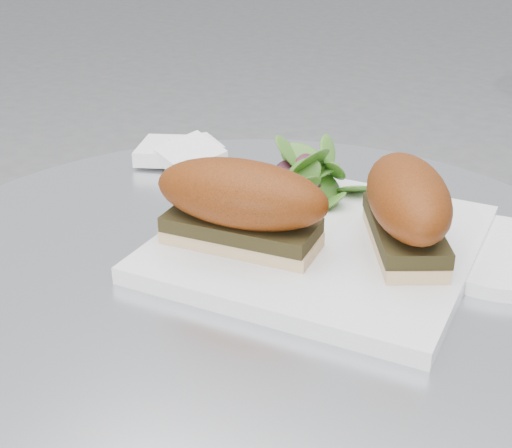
{
  "coord_description": "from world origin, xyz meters",
  "views": [
    {
      "loc": [
        0.28,
        -0.49,
        1.05
      ],
      "look_at": [
        -0.01,
        0.01,
        0.77
      ],
      "focal_mm": 50.0,
      "sensor_mm": 36.0,
      "label": 1
    }
  ],
  "objects_px": {
    "plate": "(321,242)",
    "sandwich_left": "(241,203)",
    "sandwich_right": "(407,206)",
    "saucer": "(497,255)"
  },
  "relations": [
    {
      "from": "plate",
      "to": "sandwich_right",
      "type": "height_order",
      "value": "sandwich_right"
    },
    {
      "from": "plate",
      "to": "saucer",
      "type": "distance_m",
      "value": 0.16
    },
    {
      "from": "plate",
      "to": "sandwich_left",
      "type": "height_order",
      "value": "sandwich_left"
    },
    {
      "from": "plate",
      "to": "sandwich_right",
      "type": "bearing_deg",
      "value": 9.75
    },
    {
      "from": "plate",
      "to": "sandwich_right",
      "type": "distance_m",
      "value": 0.09
    },
    {
      "from": "sandwich_left",
      "to": "saucer",
      "type": "bearing_deg",
      "value": 22.76
    },
    {
      "from": "saucer",
      "to": "sandwich_right",
      "type": "bearing_deg",
      "value": -147.43
    },
    {
      "from": "sandwich_right",
      "to": "saucer",
      "type": "xyz_separation_m",
      "value": [
        0.07,
        0.05,
        -0.05
      ]
    },
    {
      "from": "sandwich_left",
      "to": "sandwich_right",
      "type": "distance_m",
      "value": 0.15
    },
    {
      "from": "sandwich_right",
      "to": "saucer",
      "type": "relative_size",
      "value": 1.12
    }
  ]
}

